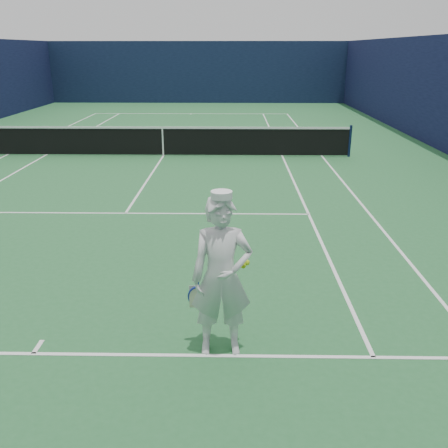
{
  "coord_description": "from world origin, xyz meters",
  "views": [
    {
      "loc": [
        2.41,
        -17.03,
        3.5
      ],
      "look_at": [
        2.29,
        -10.25,
        1.12
      ],
      "focal_mm": 40.0,
      "sensor_mm": 36.0,
      "label": 1
    }
  ],
  "objects": [
    {
      "name": "ground",
      "position": [
        0.0,
        0.0,
        0.0
      ],
      "size": [
        80.0,
        80.0,
        0.0
      ],
      "primitive_type": "plane",
      "color": "#266333",
      "rests_on": "ground"
    },
    {
      "name": "court_markings",
      "position": [
        0.0,
        0.0,
        0.0
      ],
      "size": [
        11.03,
        23.83,
        0.01
      ],
      "color": "white",
      "rests_on": "ground"
    },
    {
      "name": "windscreen_fence",
      "position": [
        0.0,
        0.0,
        2.0
      ],
      "size": [
        20.12,
        36.12,
        4.0
      ],
      "color": "#0E1733",
      "rests_on": "ground"
    },
    {
      "name": "tennis_net",
      "position": [
        0.0,
        0.0,
        0.55
      ],
      "size": [
        12.88,
        0.09,
        1.07
      ],
      "color": "#141E4C",
      "rests_on": "ground"
    },
    {
      "name": "tennis_player",
      "position": [
        2.29,
        -11.75,
        0.99
      ],
      "size": [
        0.82,
        0.52,
        2.03
      ],
      "rotation": [
        0.0,
        0.0,
        0.07
      ],
      "color": "silver",
      "rests_on": "ground"
    }
  ]
}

